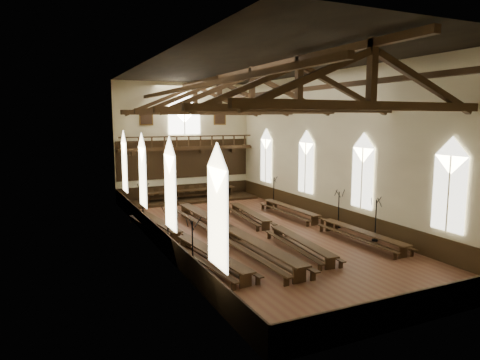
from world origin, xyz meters
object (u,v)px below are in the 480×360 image
object	(u,v)px
candelabrum_left_far	(143,212)
candelabrum_right_mid	(338,216)
refectory_row_a	(180,237)
candelabrum_left_near	(193,257)
candelabrum_right_far	(274,196)
refectory_row_d	(322,220)
candelabrum_right_near	(375,228)
refectory_row_b	(228,230)
candelabrum_left_mid	(168,236)
dais	(190,200)
high_table	(190,191)
refectory_row_c	(272,226)

from	to	relation	value
candelabrum_left_far	candelabrum_right_mid	bearing A→B (deg)	-29.12
refectory_row_a	candelabrum_left_near	distance (m)	4.31
refectory_row_a	candelabrum_right_far	distance (m)	13.06
refectory_row_d	candelabrum_left_near	distance (m)	10.95
candelabrum_left_near	candelabrum_right_near	distance (m)	11.11
refectory_row_d	candelabrum_right_mid	size ratio (longest dim) A/B	5.64
refectory_row_b	candelabrum_right_far	xyz separation A→B (m)	(7.57, 7.98, 0.09)
refectory_row_a	candelabrum_left_mid	xyz separation A→B (m)	(-0.72, -0.22, 0.19)
candelabrum_left_far	candelabrum_right_mid	world-z (taller)	candelabrum_left_far
refectory_row_b	candelabrum_left_near	bearing A→B (deg)	-130.24
dais	candelabrum_left_far	distance (m)	8.54
refectory_row_a	high_table	bearing A→B (deg)	68.97
dais	candelabrum_left_mid	bearing A→B (deg)	-113.51
candelabrum_left_mid	candelabrum_right_near	size ratio (longest dim) A/B	0.93
dais	high_table	distance (m)	0.75
refectory_row_c	candelabrum_left_far	xyz separation A→B (m)	(-6.51, 5.72, 0.34)
candelabrum_left_mid	candelabrum_right_near	bearing A→B (deg)	-17.57
refectory_row_d	high_table	bearing A→B (deg)	110.68
refectory_row_c	candelabrum_right_far	xyz separation A→B (m)	(4.59, 7.86, 0.21)
refectory_row_d	dais	distance (m)	13.19
high_table	candelabrum_right_mid	xyz separation A→B (m)	(5.65, -12.72, -0.10)
high_table	candelabrum_left_near	bearing A→B (deg)	-108.22
dais	candelabrum_right_mid	bearing A→B (deg)	-66.04
candelabrum_left_far	candelabrum_right_near	distance (m)	14.62
refectory_row_b	candelabrum_right_near	distance (m)	8.41
candelabrum_left_mid	candelabrum_left_near	bearing A→B (deg)	-90.00
dais	candelabrum_right_near	size ratio (longest dim) A/B	4.49
candelabrum_left_near	refectory_row_c	bearing A→B (deg)	33.42
refectory_row_d	candelabrum_right_mid	bearing A→B (deg)	-20.85
refectory_row_c	candelabrum_left_mid	xyz separation A→B (m)	(-6.51, -0.27, 0.23)
refectory_row_c	refectory_row_d	xyz separation A→B (m)	(3.59, -0.08, 0.02)
refectory_row_d	candelabrum_left_near	size ratio (longest dim) A/B	5.44
candelabrum_left_mid	candelabrum_left_far	world-z (taller)	candelabrum_left_far
refectory_row_d	high_table	distance (m)	13.19
dais	candelabrum_right_far	bearing A→B (deg)	-37.86
refectory_row_b	candelabrum_right_near	world-z (taller)	candelabrum_right_near
refectory_row_c	refectory_row_d	size ratio (longest dim) A/B	0.99
refectory_row_a	candelabrum_right_mid	xyz separation A→B (m)	(10.38, -0.41, 0.23)
candelabrum_left_mid	candelabrum_left_far	size ratio (longest dim) A/B	0.86
refectory_row_a	dais	bearing A→B (deg)	68.97
candelabrum_left_mid	refectory_row_b	bearing A→B (deg)	2.42
refectory_row_b	candelabrum_left_mid	size ratio (longest dim) A/B	6.43
candelabrum_left_near	candelabrum_left_far	distance (m)	10.02
refectory_row_a	candelabrum_right_mid	size ratio (longest dim) A/B	5.74
refectory_row_c	refectory_row_d	distance (m)	3.59
candelabrum_right_near	refectory_row_b	bearing A→B (deg)	154.17
candelabrum_left_far	candelabrum_right_near	world-z (taller)	candelabrum_left_far
refectory_row_c	candelabrum_right_mid	bearing A→B (deg)	-5.77
high_table	candelabrum_left_near	distance (m)	17.42
candelabrum_left_mid	refectory_row_a	bearing A→B (deg)	16.94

